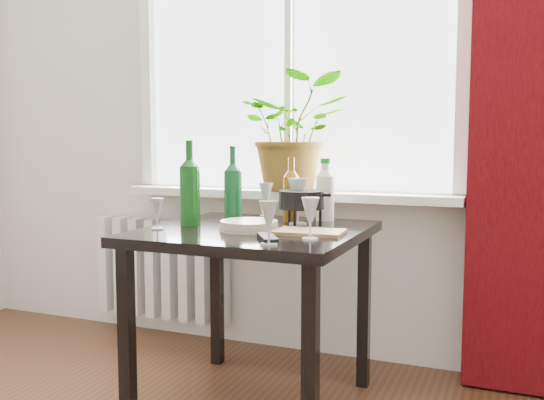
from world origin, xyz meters
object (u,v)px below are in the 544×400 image
at_px(table, 255,251).
at_px(potted_plant, 294,132).
at_px(cleaning_bottle, 325,189).
at_px(wineglass_back_left, 266,199).
at_px(wineglass_back_center, 298,201).
at_px(fondue_pot, 301,208).
at_px(bottle_amber, 291,189).
at_px(wineglass_far_right, 310,218).
at_px(cutting_board, 309,232).
at_px(tv_remote, 267,238).
at_px(wineglass_front_right, 269,223).
at_px(wine_bottle_left, 190,182).
at_px(radiator, 162,269).
at_px(plate_stack, 249,225).
at_px(wine_bottle_right, 233,183).
at_px(wineglass_front_left, 157,214).

distance_m(table, potted_plant, 0.77).
xyz_separation_m(cleaning_bottle, wineglass_back_left, (-0.30, 0.03, -0.06)).
bearing_deg(wineglass_back_center, fondue_pot, -46.98).
bearing_deg(bottle_amber, wineglass_far_right, -61.33).
distance_m(wineglass_far_right, cutting_board, 0.15).
distance_m(bottle_amber, wineglass_far_right, 0.49).
height_order(cleaning_bottle, tv_remote, cleaning_bottle).
bearing_deg(potted_plant, bottle_amber, -71.05).
relative_size(wineglass_front_right, wineglass_back_center, 0.76).
xyz_separation_m(wineglass_back_left, fondue_pot, (0.26, -0.23, -0.01)).
xyz_separation_m(wineglass_back_left, tv_remote, (0.27, -0.63, -0.07)).
xyz_separation_m(wineglass_back_center, tv_remote, (0.04, -0.43, -0.09)).
bearing_deg(wineglass_far_right, table, 148.70).
xyz_separation_m(table, cleaning_bottle, (0.19, 0.34, 0.23)).
bearing_deg(wine_bottle_left, radiator, 131.20).
bearing_deg(wineglass_front_right, wineglass_far_right, 58.98).
height_order(cleaning_bottle, cutting_board, cleaning_bottle).
relative_size(wine_bottle_left, wineglass_back_center, 1.79).
relative_size(wineglass_back_center, cutting_board, 0.78).
height_order(wineglass_back_center, cutting_board, wineglass_back_center).
relative_size(wineglass_front_right, wineglass_back_left, 0.96).
distance_m(potted_plant, wineglass_back_center, 0.55).
distance_m(wineglass_back_center, cutting_board, 0.28).
xyz_separation_m(table, potted_plant, (-0.06, 0.60, 0.48)).
xyz_separation_m(fondue_pot, tv_remote, (0.02, -0.40, -0.06)).
xyz_separation_m(wine_bottle_left, plate_stack, (0.29, -0.05, -0.16)).
bearing_deg(table, bottle_amber, 75.28).
distance_m(radiator, tv_remote, 1.40).
bearing_deg(wineglass_back_left, tv_remote, -66.53).
height_order(wine_bottle_left, fondue_pot, wine_bottle_left).
bearing_deg(wine_bottle_left, wineglass_back_center, 23.85).
distance_m(fondue_pot, tv_remote, 0.41).
relative_size(bottle_amber, fondue_pot, 1.32).
xyz_separation_m(wineglass_far_right, cutting_board, (-0.05, 0.13, -0.07)).
relative_size(wine_bottle_right, wineglass_front_left, 2.64).
relative_size(wineglass_far_right, tv_remote, 0.91).
height_order(wineglass_front_right, wineglass_far_right, wineglass_far_right).
distance_m(bottle_amber, tv_remote, 0.53).
relative_size(bottle_amber, cleaning_bottle, 1.03).
bearing_deg(wine_bottle_left, wineglass_back_left, 64.62).
distance_m(potted_plant, wineglass_back_left, 0.39).
xyz_separation_m(radiator, wine_bottle_right, (0.68, -0.48, 0.53)).
distance_m(wineglass_back_left, tv_remote, 0.69).
xyz_separation_m(radiator, wineglass_front_right, (1.05, -0.97, 0.44)).
height_order(radiator, fondue_pot, fondue_pot).
bearing_deg(plate_stack, table, 93.06).
relative_size(potted_plant, plate_stack, 2.43).
xyz_separation_m(table, wineglass_back_left, (-0.11, 0.37, 0.17)).
distance_m(radiator, bottle_amber, 1.11).
distance_m(wineglass_front_right, wineglass_front_left, 0.57).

